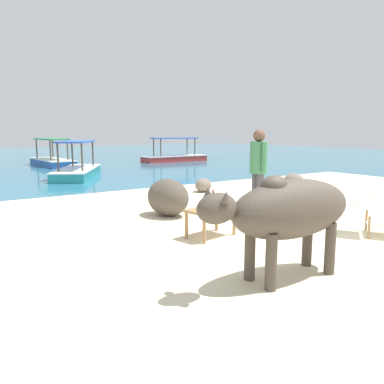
{
  "coord_description": "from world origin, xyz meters",
  "views": [
    {
      "loc": [
        -4.08,
        -2.66,
        1.62
      ],
      "look_at": [
        -0.28,
        3.0,
        0.55
      ],
      "focal_mm": 36.08,
      "sensor_mm": 36.0,
      "label": 1
    }
  ],
  "objects_px": {
    "low_bench_table": "(211,213)",
    "person_standing": "(258,166)",
    "cow": "(289,210)",
    "boat_red": "(175,156)",
    "boat_blue": "(52,160)",
    "deck_chair_far": "(372,210)",
    "bottle": "(213,202)",
    "boat_teal": "(77,169)"
  },
  "relations": [
    {
      "from": "low_bench_table",
      "to": "person_standing",
      "type": "height_order",
      "value": "person_standing"
    },
    {
      "from": "cow",
      "to": "boat_red",
      "type": "xyz_separation_m",
      "value": [
        7.87,
        15.25,
        -0.5
      ]
    },
    {
      "from": "low_bench_table",
      "to": "boat_blue",
      "type": "distance_m",
      "value": 14.43
    },
    {
      "from": "deck_chair_far",
      "to": "boat_blue",
      "type": "distance_m",
      "value": 15.7
    },
    {
      "from": "bottle",
      "to": "boat_teal",
      "type": "distance_m",
      "value": 9.23
    },
    {
      "from": "boat_blue",
      "to": "cow",
      "type": "bearing_deg",
      "value": 171.23
    },
    {
      "from": "low_bench_table",
      "to": "person_standing",
      "type": "bearing_deg",
      "value": 10.53
    },
    {
      "from": "person_standing",
      "to": "boat_red",
      "type": "distance_m",
      "value": 14.19
    },
    {
      "from": "person_standing",
      "to": "boat_teal",
      "type": "xyz_separation_m",
      "value": [
        -0.71,
        8.46,
        -0.7
      ]
    },
    {
      "from": "low_bench_table",
      "to": "boat_red",
      "type": "bearing_deg",
      "value": 49.32
    },
    {
      "from": "deck_chair_far",
      "to": "person_standing",
      "type": "distance_m",
      "value": 2.08
    },
    {
      "from": "cow",
      "to": "low_bench_table",
      "type": "height_order",
      "value": "cow"
    },
    {
      "from": "boat_red",
      "to": "boat_teal",
      "type": "bearing_deg",
      "value": -147.46
    },
    {
      "from": "boat_red",
      "to": "person_standing",
      "type": "bearing_deg",
      "value": -115.61
    },
    {
      "from": "deck_chair_far",
      "to": "person_standing",
      "type": "height_order",
      "value": "person_standing"
    },
    {
      "from": "bottle",
      "to": "boat_red",
      "type": "relative_size",
      "value": 0.08
    },
    {
      "from": "cow",
      "to": "person_standing",
      "type": "xyz_separation_m",
      "value": [
        1.86,
        2.42,
        0.2
      ]
    },
    {
      "from": "boat_teal",
      "to": "boat_red",
      "type": "height_order",
      "value": "same"
    },
    {
      "from": "deck_chair_far",
      "to": "low_bench_table",
      "type": "bearing_deg",
      "value": -157.67
    },
    {
      "from": "boat_teal",
      "to": "boat_blue",
      "type": "xyz_separation_m",
      "value": [
        0.46,
        5.29,
        0.0
      ]
    },
    {
      "from": "low_bench_table",
      "to": "boat_red",
      "type": "distance_m",
      "value": 15.43
    },
    {
      "from": "bottle",
      "to": "boat_teal",
      "type": "height_order",
      "value": "boat_teal"
    },
    {
      "from": "person_standing",
      "to": "boat_blue",
      "type": "xyz_separation_m",
      "value": [
        -0.25,
        13.75,
        -0.7
      ]
    },
    {
      "from": "boat_blue",
      "to": "boat_teal",
      "type": "bearing_deg",
      "value": 171.93
    },
    {
      "from": "low_bench_table",
      "to": "boat_blue",
      "type": "bearing_deg",
      "value": 73.48
    },
    {
      "from": "low_bench_table",
      "to": "cow",
      "type": "bearing_deg",
      "value": -111.17
    },
    {
      "from": "boat_teal",
      "to": "boat_blue",
      "type": "height_order",
      "value": "same"
    },
    {
      "from": "boat_teal",
      "to": "deck_chair_far",
      "type": "bearing_deg",
      "value": -144.18
    },
    {
      "from": "cow",
      "to": "deck_chair_far",
      "type": "bearing_deg",
      "value": -165.9
    },
    {
      "from": "low_bench_table",
      "to": "boat_red",
      "type": "xyz_separation_m",
      "value": [
        7.56,
        13.45,
        -0.12
      ]
    },
    {
      "from": "low_bench_table",
      "to": "boat_teal",
      "type": "height_order",
      "value": "boat_teal"
    },
    {
      "from": "person_standing",
      "to": "boat_teal",
      "type": "height_order",
      "value": "person_standing"
    },
    {
      "from": "person_standing",
      "to": "boat_red",
      "type": "relative_size",
      "value": 0.44
    },
    {
      "from": "deck_chair_far",
      "to": "boat_blue",
      "type": "xyz_separation_m",
      "value": [
        -0.81,
        15.68,
        -0.13
      ]
    },
    {
      "from": "bottle",
      "to": "boat_teal",
      "type": "xyz_separation_m",
      "value": [
        0.87,
        9.18,
        -0.31
      ]
    },
    {
      "from": "cow",
      "to": "boat_teal",
      "type": "height_order",
      "value": "boat_teal"
    },
    {
      "from": "deck_chair_far",
      "to": "bottle",
      "type": "bearing_deg",
      "value": -155.25
    },
    {
      "from": "boat_teal",
      "to": "boat_red",
      "type": "bearing_deg",
      "value": -28.14
    },
    {
      "from": "low_bench_table",
      "to": "deck_chair_far",
      "type": "distance_m",
      "value": 2.48
    },
    {
      "from": "cow",
      "to": "bottle",
      "type": "xyz_separation_m",
      "value": [
        0.28,
        1.7,
        -0.19
      ]
    },
    {
      "from": "bottle",
      "to": "boat_blue",
      "type": "bearing_deg",
      "value": 84.74
    },
    {
      "from": "deck_chair_far",
      "to": "boat_red",
      "type": "height_order",
      "value": "boat_red"
    }
  ]
}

